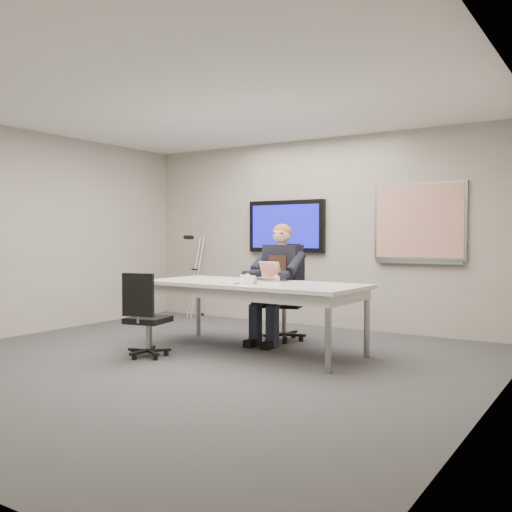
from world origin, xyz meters
The scene contains 15 objects.
floor centered at (0.00, 0.00, 0.00)m, with size 6.00×6.00×0.02m, color #39393B.
ceiling centered at (0.00, 0.00, 2.80)m, with size 6.00×6.00×0.02m, color white.
wall_back centered at (0.00, 3.00, 1.40)m, with size 6.00×0.02×2.80m, color #9E988F.
wall_left centered at (-3.00, 0.00, 1.40)m, with size 0.02×6.00×2.80m, color #9E988F.
wall_right centered at (3.00, 0.00, 1.40)m, with size 0.02×6.00×2.80m, color #9E988F.
conference_table centered at (0.24, 0.88, 0.72)m, with size 2.67×1.19×0.81m.
tv_display centered at (-0.50, 2.95, 1.50)m, with size 1.30×0.09×0.80m.
whiteboard centered at (1.55, 2.97, 1.53)m, with size 1.25×0.08×1.10m.
office_chair_far centered at (0.18, 1.73, 0.34)m, with size 0.63×0.63×1.08m.
office_chair_near centered at (-0.57, -0.05, 0.30)m, with size 0.53×0.53×0.95m.
seated_person centered at (0.19, 1.46, 0.61)m, with size 0.48×0.83×1.51m.
crutch centered at (-2.11, 2.74, 0.70)m, with size 0.19×0.44×1.39m, color #B4B6BC, non-canonical shape.
laptop centered at (0.26, 1.15, 0.87)m, with size 0.37×0.36×0.23m.
name_tent centered at (0.33, 0.64, 0.86)m, with size 0.26×0.07×0.10m, color white, non-canonical shape.
pen centered at (0.22, 0.59, 0.82)m, with size 0.01×0.01×0.14m, color black.
Camera 1 is at (3.86, -4.67, 1.35)m, focal length 40.00 mm.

